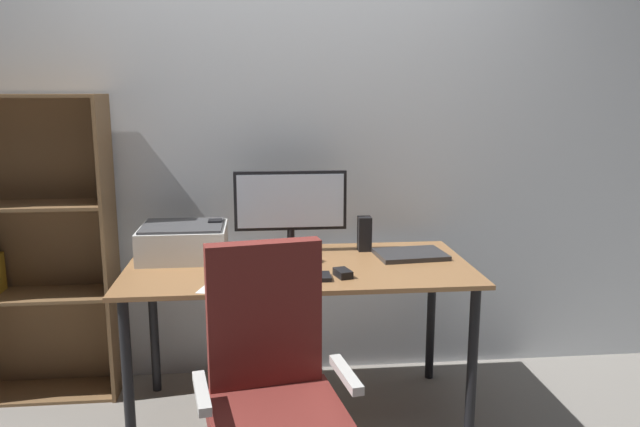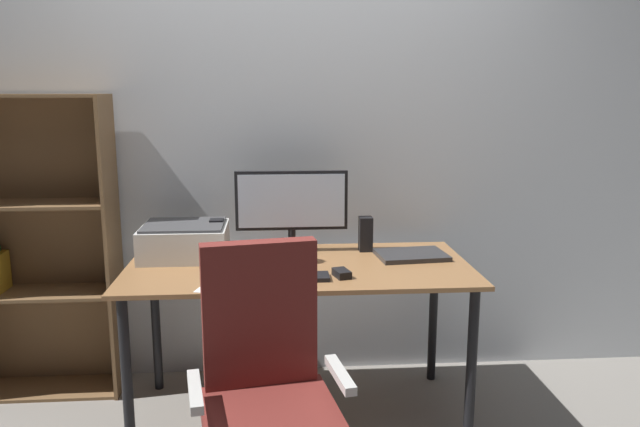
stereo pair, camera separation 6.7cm
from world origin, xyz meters
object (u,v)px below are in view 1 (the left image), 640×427
object	(u,v)px
printer	(183,241)
keyboard	(296,277)
mouse	(343,273)
speaker_right	(364,234)
laptop	(411,254)
bookshelf	(34,251)
office_chair	(273,409)
coffee_mug	(303,253)
monitor	(291,206)
speaker_left	(216,237)
desk	(299,282)

from	to	relation	value
printer	keyboard	bearing A→B (deg)	-37.72
mouse	speaker_right	xyz separation A→B (m)	(0.16, 0.43, 0.07)
keyboard	laptop	size ratio (longest dim) A/B	0.91
speaker_right	bookshelf	size ratio (longest dim) A/B	0.11
keyboard	laptop	bearing A→B (deg)	28.67
office_chair	coffee_mug	bearing A→B (deg)	68.89
keyboard	office_chair	size ratio (longest dim) A/B	0.29
speaker_right	monitor	bearing A→B (deg)	178.74
coffee_mug	keyboard	bearing A→B (deg)	-100.03
monitor	bookshelf	bearing A→B (deg)	173.67
mouse	speaker_right	world-z (taller)	speaker_right
monitor	speaker_left	size ratio (longest dim) A/B	3.19
mouse	printer	distance (m)	0.80
speaker_left	speaker_right	bearing A→B (deg)	0.00
coffee_mug	office_chair	world-z (taller)	office_chair
speaker_right	speaker_left	bearing A→B (deg)	180.00
printer	bookshelf	distance (m)	0.78
speaker_right	bookshelf	world-z (taller)	bookshelf
printer	speaker_left	bearing A→B (deg)	18.72
office_chair	keyboard	bearing A→B (deg)	68.38
coffee_mug	office_chair	size ratio (longest dim) A/B	0.10
office_chair	mouse	bearing A→B (deg)	51.16
speaker_right	office_chair	world-z (taller)	office_chair
desk	speaker_right	bearing A→B (deg)	33.97
keyboard	speaker_right	world-z (taller)	speaker_right
monitor	speaker_right	size ratio (longest dim) A/B	3.19
monitor	speaker_right	bearing A→B (deg)	-1.26
printer	bookshelf	world-z (taller)	bookshelf
mouse	laptop	bearing A→B (deg)	22.85
monitor	speaker_left	distance (m)	0.39
desk	monitor	distance (m)	0.39
desk	printer	distance (m)	0.59
desk	mouse	bearing A→B (deg)	-48.67
keyboard	printer	bearing A→B (deg)	142.58
laptop	printer	distance (m)	1.08
keyboard	speaker_right	distance (m)	0.58
speaker_left	printer	xyz separation A→B (m)	(-0.15, -0.05, -0.00)
coffee_mug	speaker_right	world-z (taller)	speaker_right
keyboard	speaker_left	size ratio (longest dim) A/B	1.71
keyboard	desk	bearing A→B (deg)	83.34
speaker_left	printer	world-z (taller)	speaker_left
office_chair	printer	bearing A→B (deg)	102.60
monitor	printer	bearing A→B (deg)	-173.52
desk	keyboard	bearing A→B (deg)	-96.95
coffee_mug	speaker_right	size ratio (longest dim) A/B	0.60
laptop	desk	bearing A→B (deg)	-176.01
monitor	desk	bearing A→B (deg)	-84.28
monitor	office_chair	xyz separation A→B (m)	(-0.12, -1.00, -0.51)
speaker_right	printer	distance (m)	0.87
monitor	speaker_right	distance (m)	0.39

